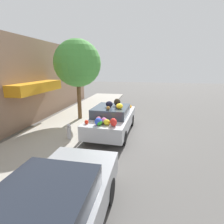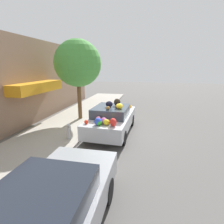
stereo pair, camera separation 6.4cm
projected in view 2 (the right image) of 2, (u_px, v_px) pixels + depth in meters
name	position (u px, v px, depth m)	size (l,w,h in m)	color
ground_plane	(111.00, 132.00, 9.05)	(60.00, 60.00, 0.00)	#565451
sidewalk_curb	(63.00, 127.00, 9.57)	(24.00, 3.20, 0.13)	#9E998E
building_facade	(23.00, 83.00, 9.45)	(18.00, 1.20, 4.88)	#846651
street_tree	(78.00, 64.00, 10.23)	(2.74, 2.74, 4.72)	brown
fire_hydrant	(69.00, 131.00, 7.89)	(0.20, 0.20, 0.70)	#B2B2B7
art_car	(112.00, 119.00, 8.81)	(4.27, 2.00, 1.77)	#B7BABF
parked_car_plain	(43.00, 221.00, 3.01)	(4.55, 1.84, 1.40)	gray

